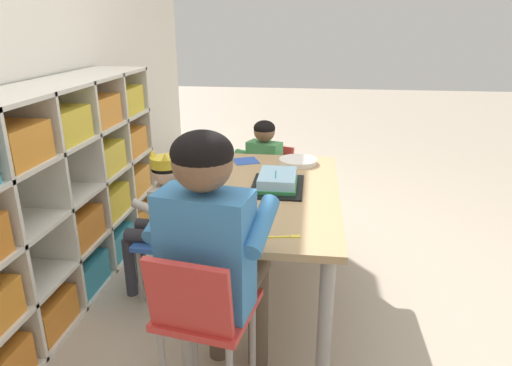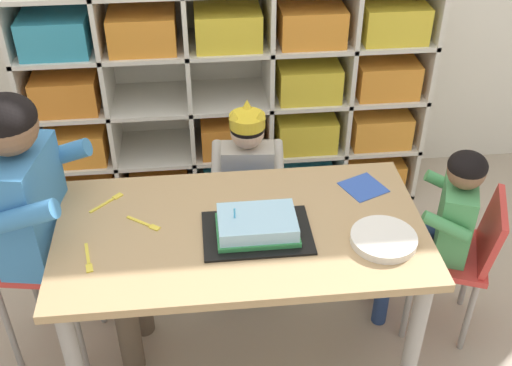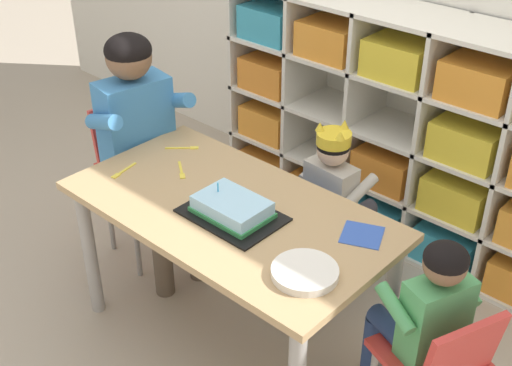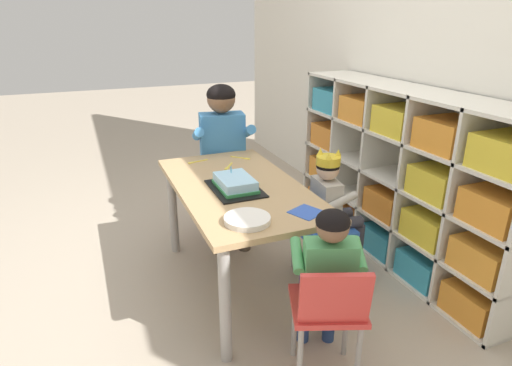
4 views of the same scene
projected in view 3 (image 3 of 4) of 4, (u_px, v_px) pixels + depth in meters
The scene contains 15 objects.
ground at pixel (232, 337), 2.71m from camera, with size 16.00×16.00×0.00m, color tan.
storage_cubby_shelf at pixel (402, 138), 3.08m from camera, with size 1.85×0.36×1.10m.
activity_table at pixel (230, 227), 2.42m from camera, with size 1.20×0.65×0.64m.
classroom_chair_blue at pixel (318, 227), 2.78m from camera, with size 0.33×0.37×0.58m.
child_with_crown at pixel (337, 188), 2.76m from camera, with size 0.31×0.31×0.80m.
classroom_chair_adult_side at pixel (135, 165), 2.99m from camera, with size 0.38×0.35×0.72m.
adult_helper_seated at pixel (143, 131), 2.79m from camera, with size 0.46×0.44×1.08m.
classroom_chair_guest_side at pixel (438, 362), 2.09m from camera, with size 0.38×0.38×0.61m.
guest_at_table_side at pixel (425, 311), 2.09m from camera, with size 0.34×0.34×0.80m.
birthday_cake_on_tray at pixel (232, 209), 2.31m from camera, with size 0.35×0.24×0.11m.
paper_plate_stack at pixel (305, 272), 2.04m from camera, with size 0.21×0.21×0.03m, color white.
paper_napkin_square at pixel (362, 235), 2.22m from camera, with size 0.13×0.13×0.00m, color #3356B7.
fork_scattered_mid_table at pixel (181, 171), 2.58m from camera, with size 0.11×0.09×0.00m.
fork_by_napkin at pixel (123, 171), 2.58m from camera, with size 0.04×0.13×0.00m.
fork_at_table_front_edge at pixel (184, 148), 2.74m from camera, with size 0.11×0.11×0.00m.
Camera 3 is at (1.40, -1.39, 1.95)m, focal length 46.59 mm.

